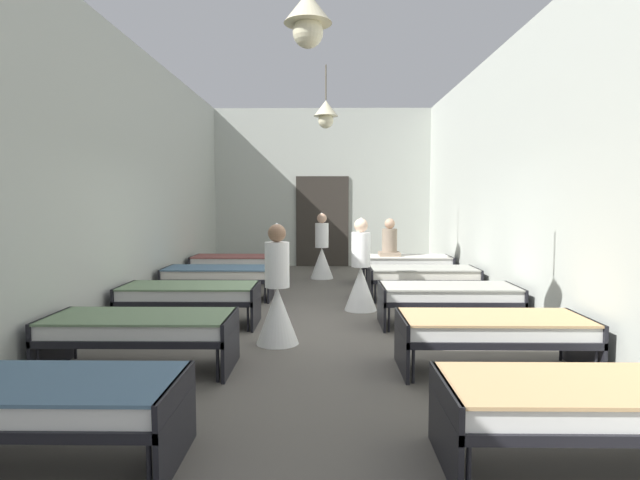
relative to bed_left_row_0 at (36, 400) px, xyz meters
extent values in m
cube|color=#59544C|center=(1.81, 3.80, -0.49)|extent=(6.32, 13.71, 0.10)
cube|color=#B2B7AD|center=(1.81, 10.45, 1.65)|extent=(6.12, 0.20, 4.19)
cube|color=#B2B7AD|center=(-1.15, 3.80, 1.65)|extent=(0.20, 13.11, 4.19)
cube|color=#B2B7AD|center=(4.77, 3.80, 1.65)|extent=(0.20, 13.11, 4.19)
cube|color=#2D2823|center=(1.81, 10.33, 0.76)|extent=(1.40, 0.06, 2.40)
cone|color=beige|center=(1.75, 1.51, 3.06)|extent=(0.44, 0.44, 0.28)
sphere|color=beige|center=(1.75, 1.51, 2.84)|extent=(0.28, 0.28, 0.28)
cylinder|color=brown|center=(1.91, 6.09, 3.44)|extent=(0.02, 0.02, 0.62)
cone|color=beige|center=(1.91, 6.09, 2.98)|extent=(0.44, 0.44, 0.28)
sphere|color=beige|center=(1.91, 6.09, 2.76)|extent=(0.28, 0.28, 0.28)
cylinder|color=black|center=(0.87, -0.36, -0.27)|extent=(0.03, 0.03, 0.34)
cylinder|color=black|center=(0.87, 0.36, -0.27)|extent=(0.03, 0.03, 0.34)
cube|color=black|center=(0.00, 0.00, -0.06)|extent=(1.90, 0.84, 0.07)
cube|color=black|center=(0.93, 0.00, -0.15)|extent=(0.04, 0.84, 0.57)
cube|color=white|center=(0.00, 0.00, 0.04)|extent=(1.82, 0.78, 0.14)
cube|color=slate|center=(0.00, 0.00, 0.12)|extent=(1.86, 0.82, 0.02)
cylinder|color=black|center=(2.75, -0.36, -0.27)|extent=(0.03, 0.03, 0.34)
cylinder|color=black|center=(2.75, 0.36, -0.27)|extent=(0.03, 0.03, 0.34)
cube|color=black|center=(3.62, 0.00, -0.06)|extent=(1.90, 0.84, 0.07)
cube|color=black|center=(2.69, 0.00, -0.15)|extent=(0.04, 0.84, 0.57)
cube|color=white|center=(3.62, 0.00, 0.04)|extent=(1.82, 0.78, 0.14)
cube|color=tan|center=(3.62, 0.00, 0.12)|extent=(1.86, 0.82, 0.02)
cylinder|color=black|center=(-0.87, 1.54, -0.27)|extent=(0.03, 0.03, 0.34)
cylinder|color=black|center=(-0.87, 2.26, -0.27)|extent=(0.03, 0.03, 0.34)
cylinder|color=black|center=(0.87, 1.54, -0.27)|extent=(0.03, 0.03, 0.34)
cylinder|color=black|center=(0.87, 2.26, -0.27)|extent=(0.03, 0.03, 0.34)
cube|color=black|center=(0.00, 1.90, -0.06)|extent=(1.90, 0.84, 0.07)
cube|color=black|center=(-0.93, 1.90, -0.15)|extent=(0.04, 0.84, 0.57)
cube|color=black|center=(0.93, 1.90, -0.15)|extent=(0.04, 0.84, 0.57)
cube|color=white|center=(0.00, 1.90, 0.04)|extent=(1.82, 0.78, 0.14)
cube|color=slate|center=(0.00, 1.90, 0.12)|extent=(1.86, 0.82, 0.02)
cylinder|color=black|center=(2.75, 1.54, -0.27)|extent=(0.03, 0.03, 0.34)
cylinder|color=black|center=(2.75, 2.26, -0.27)|extent=(0.03, 0.03, 0.34)
cylinder|color=black|center=(4.49, 1.54, -0.27)|extent=(0.03, 0.03, 0.34)
cylinder|color=black|center=(4.49, 2.26, -0.27)|extent=(0.03, 0.03, 0.34)
cube|color=black|center=(3.62, 1.90, -0.06)|extent=(1.90, 0.84, 0.07)
cube|color=black|center=(2.69, 1.90, -0.15)|extent=(0.04, 0.84, 0.57)
cube|color=black|center=(4.55, 1.90, -0.15)|extent=(0.04, 0.84, 0.57)
cube|color=white|center=(3.62, 1.90, 0.04)|extent=(1.82, 0.78, 0.14)
cube|color=tan|center=(3.62, 1.90, 0.12)|extent=(1.86, 0.82, 0.02)
cylinder|color=black|center=(-0.87, 3.44, -0.27)|extent=(0.03, 0.03, 0.34)
cylinder|color=black|center=(-0.87, 4.16, -0.27)|extent=(0.03, 0.03, 0.34)
cylinder|color=black|center=(0.87, 3.44, -0.27)|extent=(0.03, 0.03, 0.34)
cylinder|color=black|center=(0.87, 4.16, -0.27)|extent=(0.03, 0.03, 0.34)
cube|color=black|center=(0.00, 3.80, -0.06)|extent=(1.90, 0.84, 0.07)
cube|color=black|center=(-0.93, 3.80, -0.15)|extent=(0.04, 0.84, 0.57)
cube|color=black|center=(0.93, 3.80, -0.15)|extent=(0.04, 0.84, 0.57)
cube|color=white|center=(0.00, 3.80, 0.04)|extent=(1.82, 0.78, 0.14)
cube|color=slate|center=(0.00, 3.80, 0.12)|extent=(1.86, 0.82, 0.02)
cylinder|color=black|center=(2.75, 3.44, -0.27)|extent=(0.03, 0.03, 0.34)
cylinder|color=black|center=(2.75, 4.16, -0.27)|extent=(0.03, 0.03, 0.34)
cylinder|color=black|center=(4.49, 3.44, -0.27)|extent=(0.03, 0.03, 0.34)
cylinder|color=black|center=(4.49, 4.16, -0.27)|extent=(0.03, 0.03, 0.34)
cube|color=black|center=(3.62, 3.80, -0.06)|extent=(1.90, 0.84, 0.07)
cube|color=black|center=(2.69, 3.80, -0.15)|extent=(0.04, 0.84, 0.57)
cube|color=black|center=(4.55, 3.80, -0.15)|extent=(0.04, 0.84, 0.57)
cube|color=white|center=(3.62, 3.80, 0.04)|extent=(1.82, 0.78, 0.14)
cube|color=#9E9E93|center=(3.62, 3.80, 0.12)|extent=(1.86, 0.82, 0.02)
cylinder|color=black|center=(-0.87, 5.34, -0.27)|extent=(0.03, 0.03, 0.34)
cylinder|color=black|center=(-0.87, 6.06, -0.27)|extent=(0.03, 0.03, 0.34)
cylinder|color=black|center=(0.87, 5.34, -0.27)|extent=(0.03, 0.03, 0.34)
cylinder|color=black|center=(0.87, 6.06, -0.27)|extent=(0.03, 0.03, 0.34)
cube|color=black|center=(0.00, 5.70, -0.06)|extent=(1.90, 0.84, 0.07)
cube|color=black|center=(-0.93, 5.70, -0.15)|extent=(0.04, 0.84, 0.57)
cube|color=black|center=(0.93, 5.70, -0.15)|extent=(0.04, 0.84, 0.57)
cube|color=silver|center=(0.00, 5.70, 0.04)|extent=(1.82, 0.78, 0.14)
cube|color=slate|center=(0.00, 5.70, 0.12)|extent=(1.86, 0.82, 0.02)
cylinder|color=black|center=(2.75, 5.34, -0.27)|extent=(0.03, 0.03, 0.34)
cylinder|color=black|center=(2.75, 6.06, -0.27)|extent=(0.03, 0.03, 0.34)
cylinder|color=black|center=(4.49, 5.34, -0.27)|extent=(0.03, 0.03, 0.34)
cylinder|color=black|center=(4.49, 6.06, -0.27)|extent=(0.03, 0.03, 0.34)
cube|color=black|center=(3.62, 5.70, -0.06)|extent=(1.90, 0.84, 0.07)
cube|color=black|center=(2.69, 5.70, -0.15)|extent=(0.04, 0.84, 0.57)
cube|color=black|center=(4.55, 5.70, -0.15)|extent=(0.04, 0.84, 0.57)
cube|color=silver|center=(3.62, 5.70, 0.04)|extent=(1.82, 0.78, 0.14)
cube|color=#9E9E93|center=(3.62, 5.70, 0.12)|extent=(1.86, 0.82, 0.02)
cylinder|color=black|center=(-0.87, 7.24, -0.27)|extent=(0.03, 0.03, 0.34)
cylinder|color=black|center=(-0.87, 7.96, -0.27)|extent=(0.03, 0.03, 0.34)
cylinder|color=black|center=(0.87, 7.24, -0.27)|extent=(0.03, 0.03, 0.34)
cylinder|color=black|center=(0.87, 7.96, -0.27)|extent=(0.03, 0.03, 0.34)
cube|color=black|center=(0.00, 7.60, -0.06)|extent=(1.90, 0.84, 0.07)
cube|color=black|center=(-0.93, 7.60, -0.15)|extent=(0.04, 0.84, 0.57)
cube|color=black|center=(0.93, 7.60, -0.15)|extent=(0.04, 0.84, 0.57)
cube|color=white|center=(0.00, 7.60, 0.04)|extent=(1.82, 0.78, 0.14)
cube|color=#8C4C47|center=(0.00, 7.60, 0.12)|extent=(1.86, 0.82, 0.02)
cylinder|color=black|center=(2.75, 7.24, -0.27)|extent=(0.03, 0.03, 0.34)
cylinder|color=black|center=(2.75, 7.96, -0.27)|extent=(0.03, 0.03, 0.34)
cylinder|color=black|center=(4.49, 7.24, -0.27)|extent=(0.03, 0.03, 0.34)
cylinder|color=black|center=(4.49, 7.96, -0.27)|extent=(0.03, 0.03, 0.34)
cube|color=black|center=(3.62, 7.60, -0.06)|extent=(1.90, 0.84, 0.07)
cube|color=black|center=(2.69, 7.60, -0.15)|extent=(0.04, 0.84, 0.57)
cube|color=black|center=(4.55, 7.60, -0.15)|extent=(0.04, 0.84, 0.57)
cube|color=white|center=(3.62, 7.60, 0.04)|extent=(1.82, 0.78, 0.14)
cube|color=beige|center=(3.62, 7.60, 0.12)|extent=(1.86, 0.82, 0.02)
cone|color=white|center=(1.32, 2.88, -0.09)|extent=(0.52, 0.52, 0.70)
cylinder|color=white|center=(1.32, 2.88, 0.54)|extent=(0.30, 0.30, 0.55)
sphere|color=#846047|center=(1.32, 2.88, 0.92)|extent=(0.22, 0.22, 0.22)
cone|color=white|center=(1.32, 2.88, 1.00)|extent=(0.18, 0.18, 0.10)
cone|color=white|center=(2.47, 4.82, -0.09)|extent=(0.52, 0.52, 0.70)
cylinder|color=white|center=(2.47, 4.82, 0.54)|extent=(0.30, 0.30, 0.55)
sphere|color=beige|center=(2.47, 4.82, 0.92)|extent=(0.22, 0.22, 0.22)
cone|color=white|center=(2.47, 4.82, 1.00)|extent=(0.18, 0.18, 0.10)
cone|color=white|center=(1.82, 8.16, -0.09)|extent=(0.52, 0.52, 0.70)
cylinder|color=white|center=(1.82, 8.16, 0.54)|extent=(0.30, 0.30, 0.55)
sphere|color=tan|center=(1.82, 8.16, 0.92)|extent=(0.22, 0.22, 0.22)
cone|color=white|center=(1.82, 8.16, 1.00)|extent=(0.18, 0.18, 0.10)
cylinder|color=gray|center=(3.27, 7.62, 0.43)|extent=(0.32, 0.32, 0.58)
cube|color=gray|center=(3.27, 7.62, 0.18)|extent=(0.44, 0.44, 0.08)
sphere|color=tan|center=(3.27, 7.62, 0.83)|extent=(0.22, 0.22, 0.22)
camera|label=1|loc=(1.92, -3.24, 1.31)|focal=28.56mm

